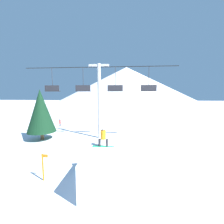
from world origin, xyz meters
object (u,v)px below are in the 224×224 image
(snow_ramp, at_px, (105,170))
(trail_marker, at_px, (43,166))
(snowboarder, at_px, (103,137))
(distant_skier, at_px, (60,122))
(pine_tree_near, at_px, (41,111))

(snow_ramp, xyz_separation_m, trail_marker, (-3.92, 0.25, -0.10))
(snow_ramp, relative_size, snowboarder, 2.50)
(snow_ramp, height_order, snowboarder, snowboarder)
(snowboarder, bearing_deg, distant_skier, 123.30)
(trail_marker, bearing_deg, pine_tree_near, 120.55)
(snow_ramp, relative_size, trail_marker, 2.01)
(snowboarder, distance_m, pine_tree_near, 11.19)
(trail_marker, bearing_deg, snow_ramp, -3.70)
(pine_tree_near, bearing_deg, trail_marker, -59.45)
(snow_ramp, bearing_deg, snowboarder, 102.42)
(pine_tree_near, height_order, trail_marker, pine_tree_near)
(pine_tree_near, bearing_deg, snow_ramp, -43.77)
(snow_ramp, bearing_deg, trail_marker, 176.30)
(snow_ramp, distance_m, trail_marker, 3.93)
(pine_tree_near, bearing_deg, snowboarder, -40.78)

